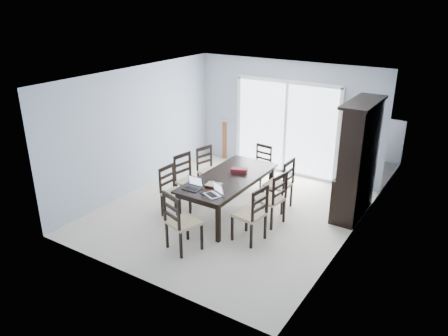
{
  "coord_description": "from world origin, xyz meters",
  "views": [
    {
      "loc": [
        3.97,
        -6.4,
        3.93
      ],
      "look_at": [
        -0.1,
        0.0,
        0.9
      ],
      "focal_mm": 35.0,
      "sensor_mm": 36.0,
      "label": 1
    }
  ],
  "objects": [
    {
      "name": "chair_right_mid",
      "position": [
        0.94,
        0.05,
        0.62
      ],
      "size": [
        0.51,
        0.5,
        1.17
      ],
      "rotation": [
        0.0,
        0.0,
        1.43
      ],
      "color": "black",
      "rests_on": "floor"
    },
    {
      "name": "floor",
      "position": [
        0.0,
        0.0,
        0.0
      ],
      "size": [
        5.0,
        5.0,
        0.0
      ],
      "primitive_type": "plane",
      "color": "beige",
      "rests_on": "ground"
    },
    {
      "name": "cell_phone",
      "position": [
        0.03,
        -0.88,
        0.76
      ],
      "size": [
        0.13,
        0.1,
        0.01
      ],
      "primitive_type": "cube",
      "rotation": [
        0.0,
        0.0,
        -0.44
      ],
      "color": "black",
      "rests_on": "dining_table"
    },
    {
      "name": "wall_left",
      "position": [
        -2.25,
        0.0,
        1.3
      ],
      "size": [
        0.02,
        5.0,
        2.6
      ],
      "primitive_type": "cube",
      "color": "#98A5B6",
      "rests_on": "floor"
    },
    {
      "name": "laptop_dark",
      "position": [
        -0.25,
        -0.82,
        0.8
      ],
      "size": [
        0.31,
        0.22,
        0.21
      ],
      "rotation": [
        0.0,
        0.0,
        0.04
      ],
      "color": "black",
      "rests_on": "dining_table"
    },
    {
      "name": "book_stack",
      "position": [
        0.0,
        -0.51,
        0.77
      ],
      "size": [
        0.3,
        0.25,
        0.04
      ],
      "rotation": [
        0.0,
        0.0,
        0.03
      ],
      "color": "maroon",
      "rests_on": "dining_table"
    },
    {
      "name": "chair_left_near",
      "position": [
        -0.88,
        -0.61,
        0.59
      ],
      "size": [
        0.45,
        0.43,
        1.11
      ],
      "rotation": [
        0.0,
        0.0,
        -1.62
      ],
      "color": "black",
      "rests_on": "floor"
    },
    {
      "name": "laptop_silver",
      "position": [
        0.2,
        -0.84,
        0.8
      ],
      "size": [
        0.35,
        0.3,
        0.2
      ],
      "rotation": [
        0.0,
        0.0,
        -0.41
      ],
      "color": "silver",
      "rests_on": "dining_table"
    },
    {
      "name": "chair_end_far",
      "position": [
        -0.08,
        1.47,
        0.56
      ],
      "size": [
        0.44,
        0.45,
        1.07
      ],
      "rotation": [
        0.0,
        0.0,
        3.03
      ],
      "color": "black",
      "rests_on": "floor"
    },
    {
      "name": "chair_left_mid",
      "position": [
        -0.93,
        -0.08,
        0.62
      ],
      "size": [
        0.53,
        0.52,
        1.18
      ],
      "rotation": [
        0.0,
        0.0,
        -1.75
      ],
      "color": "black",
      "rests_on": "floor"
    },
    {
      "name": "china_hutch",
      "position": [
        2.02,
        1.25,
        1.07
      ],
      "size": [
        0.5,
        1.38,
        2.2
      ],
      "color": "black",
      "rests_on": "floor"
    },
    {
      "name": "chair_end_near",
      "position": [
        0.04,
        -1.58,
        0.64
      ],
      "size": [
        0.58,
        0.59,
        1.21
      ],
      "rotation": [
        0.0,
        0.0,
        -0.32
      ],
      "color": "black",
      "rests_on": "floor"
    },
    {
      "name": "wall_right",
      "position": [
        2.25,
        0.0,
        1.3
      ],
      "size": [
        0.02,
        5.0,
        2.6
      ],
      "primitive_type": "cube",
      "color": "#98A5B6",
      "rests_on": "floor"
    },
    {
      "name": "ceiling",
      "position": [
        0.0,
        0.0,
        2.6
      ],
      "size": [
        5.0,
        5.0,
        0.0
      ],
      "primitive_type": "plane",
      "rotation": [
        3.14,
        0.0,
        0.0
      ],
      "color": "white",
      "rests_on": "back_wall"
    },
    {
      "name": "chair_right_near",
      "position": [
        0.92,
        -0.67,
        0.63
      ],
      "size": [
        0.51,
        0.5,
        1.18
      ],
      "rotation": [
        0.0,
        0.0,
        1.44
      ],
      "color": "black",
      "rests_on": "floor"
    },
    {
      "name": "chair_right_far",
      "position": [
        0.8,
        0.69,
        0.64
      ],
      "size": [
        0.47,
        0.46,
        1.21
      ],
      "rotation": [
        0.0,
        0.0,
        1.56
      ],
      "color": "black",
      "rests_on": "floor"
    },
    {
      "name": "chair_left_far",
      "position": [
        -0.91,
        0.64,
        0.59
      ],
      "size": [
        0.53,
        0.52,
        1.12
      ],
      "rotation": [
        0.0,
        0.0,
        -1.84
      ],
      "color": "black",
      "rests_on": "floor"
    },
    {
      "name": "hot_tub",
      "position": [
        -0.98,
        3.54,
        0.52
      ],
      "size": [
        2.36,
        2.2,
        1.04
      ],
      "rotation": [
        0.0,
        0.0,
        0.24
      ],
      "color": "brown",
      "rests_on": "balcony"
    },
    {
      "name": "sliding_door",
      "position": [
        0.0,
        2.48,
        1.09
      ],
      "size": [
        2.52,
        0.05,
        2.18
      ],
      "color": "silver",
      "rests_on": "floor"
    },
    {
      "name": "game_box",
      "position": [
        0.05,
        0.3,
        0.79
      ],
      "size": [
        0.34,
        0.26,
        0.08
      ],
      "primitive_type": "cube",
      "rotation": [
        0.0,
        0.0,
        0.38
      ],
      "color": "#4C0F14",
      "rests_on": "dining_table"
    },
    {
      "name": "railing",
      "position": [
        0.0,
        4.5,
        0.55
      ],
      "size": [
        4.5,
        0.06,
        1.1
      ],
      "primitive_type": "cube",
      "color": "#99999E",
      "rests_on": "balcony"
    },
    {
      "name": "back_wall",
      "position": [
        0.0,
        2.5,
        1.3
      ],
      "size": [
        4.5,
        0.02,
        2.6
      ],
      "primitive_type": "cube",
      "color": "#98A5B6",
      "rests_on": "floor"
    },
    {
      "name": "balcony",
      "position": [
        0.0,
        3.5,
        -0.05
      ],
      "size": [
        4.5,
        2.0,
        0.1
      ],
      "primitive_type": "cube",
      "color": "gray",
      "rests_on": "ground"
    },
    {
      "name": "dining_table",
      "position": [
        0.0,
        0.0,
        0.67
      ],
      "size": [
        1.0,
        2.2,
        0.75
      ],
      "color": "black",
      "rests_on": "floor"
    }
  ]
}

